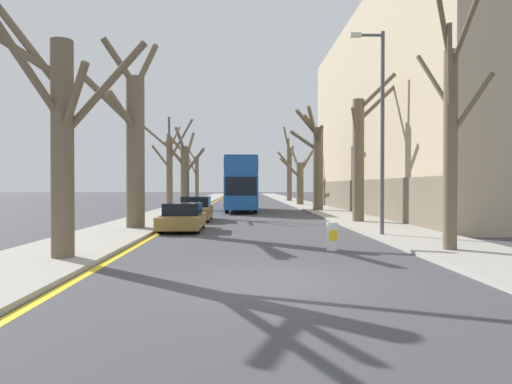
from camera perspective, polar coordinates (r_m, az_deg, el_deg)
name	(u,v)px	position (r m, az deg, el deg)	size (l,w,h in m)	color
ground_plane	(272,282)	(10.00, 2.05, -11.15)	(300.00, 300.00, 0.00)	#424247
sidewalk_left	(200,201)	(60.05, -7.05, -1.18)	(3.41, 120.00, 0.12)	#A39E93
sidewalk_right	(294,201)	(60.18, 4.76, -1.17)	(3.41, 120.00, 0.12)	#A39E93
building_facade_right	(419,113)	(37.46, 19.70, 9.22)	(10.08, 33.17, 15.25)	tan
kerb_line_stripe	(214,202)	(59.91, -5.25, -1.23)	(0.24, 120.00, 0.01)	yellow
street_tree_left_0	(58,130)	(13.57, -23.51, 7.10)	(5.36, 2.77, 7.18)	brown
street_tree_left_1	(134,143)	(22.15, -15.06, 5.90)	(3.27, 3.37, 8.99)	brown
street_tree_left_2	(169,168)	(32.02, -10.81, 2.97)	(4.12, 3.57, 6.71)	brown
street_tree_left_3	(185,171)	(40.88, -8.92, 2.66)	(3.96, 4.90, 7.07)	brown
street_tree_left_4	(196,178)	(51.63, -7.48, 1.71)	(1.42, 2.90, 6.54)	brown
street_tree_right_0	(451,132)	(15.11, 23.22, 6.86)	(2.41, 4.06, 7.99)	brown
street_tree_right_1	(360,154)	(25.95, 12.90, 4.67)	(3.39, 2.21, 8.22)	brown
street_tree_right_2	(317,162)	(37.40, 7.58, 3.78)	(2.62, 3.76, 8.27)	brown
street_tree_right_3	(300,179)	(49.02, 5.48, 1.61)	(3.81, 3.11, 6.16)	brown
street_tree_right_4	(289,170)	(60.84, 4.14, 2.71)	(2.21, 2.33, 9.84)	brown
double_decker_bus	(241,181)	(37.39, -1.87, 1.32)	(2.50, 10.09, 4.31)	#19519E
parked_car_0	(183,217)	(21.40, -9.16, -3.15)	(1.84, 4.21, 1.28)	olive
parked_car_1	(196,209)	(27.43, -7.53, -2.15)	(1.81, 4.29, 1.44)	olive
lamp_post	(380,123)	(19.14, 15.25, 8.31)	(1.40, 0.20, 8.25)	#4C4F54
traffic_bollard	(332,236)	(14.85, 9.50, -5.48)	(0.37, 0.38, 0.91)	white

